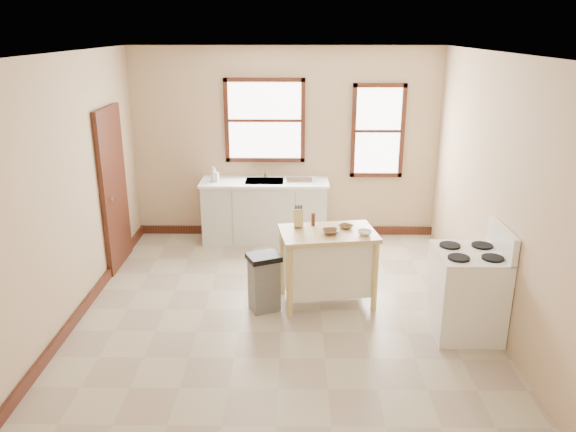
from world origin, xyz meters
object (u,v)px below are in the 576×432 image
object	(u,v)px
kitchen_island	(327,267)
pepper_grinder	(313,219)
bowl_a	(331,232)
gas_stove	(468,281)
bowl_c	(365,233)
soap_bottle_a	(213,174)
dish_rack	(299,178)
trash_bin	(264,282)
bowl_b	(346,227)
soap_bottle_b	(215,175)
knife_block	(298,219)

from	to	relation	value
kitchen_island	pepper_grinder	distance (m)	0.57
bowl_a	gas_stove	world-z (taller)	gas_stove
bowl_c	gas_stove	size ratio (longest dim) A/B	0.13
soap_bottle_a	pepper_grinder	bearing A→B (deg)	-44.21
dish_rack	trash_bin	distance (m)	2.31
pepper_grinder	trash_bin	distance (m)	0.92
dish_rack	bowl_a	size ratio (longest dim) A/B	2.06
bowl_b	soap_bottle_b	bearing A→B (deg)	133.40
knife_block	bowl_a	xyz separation A→B (m)	(0.36, -0.22, -0.08)
bowl_b	bowl_c	distance (m)	0.28
bowl_c	gas_stove	distance (m)	1.19
soap_bottle_b	pepper_grinder	distance (m)	2.21
bowl_b	trash_bin	distance (m)	1.12
dish_rack	knife_block	xyz separation A→B (m)	(-0.03, -1.84, -0.00)
dish_rack	knife_block	world-z (taller)	knife_block
gas_stove	bowl_b	bearing A→B (deg)	147.02
pepper_grinder	bowl_b	xyz separation A→B (m)	(0.37, -0.09, -0.06)
pepper_grinder	knife_block	bearing A→B (deg)	-161.39
knife_block	gas_stove	size ratio (longest dim) A/B	0.17
kitchen_island	gas_stove	distance (m)	1.55
soap_bottle_b	bowl_c	distance (m)	2.81
trash_bin	bowl_c	bearing A→B (deg)	-18.42
soap_bottle_b	bowl_a	distance (m)	2.55
dish_rack	pepper_grinder	distance (m)	1.79
bowl_a	bowl_c	world-z (taller)	same
bowl_b	gas_stove	size ratio (longest dim) A/B	0.13
dish_rack	bowl_b	world-z (taller)	dish_rack
bowl_b	trash_bin	world-z (taller)	bowl_b
knife_block	gas_stove	world-z (taller)	gas_stove
knife_block	bowl_c	bearing A→B (deg)	-25.84
soap_bottle_b	gas_stove	world-z (taller)	gas_stove
soap_bottle_b	gas_stove	distance (m)	3.94
bowl_c	trash_bin	world-z (taller)	bowl_c
kitchen_island	trash_bin	distance (m)	0.75
soap_bottle_b	bowl_a	world-z (taller)	soap_bottle_b
bowl_c	dish_rack	bearing A→B (deg)	108.70
pepper_grinder	bowl_c	distance (m)	0.64
knife_block	trash_bin	xyz separation A→B (m)	(-0.38, -0.35, -0.63)
bowl_a	trash_bin	world-z (taller)	bowl_a
knife_block	bowl_b	world-z (taller)	knife_block
soap_bottle_b	knife_block	size ratio (longest dim) A/B	1.00
soap_bottle_b	bowl_a	size ratio (longest dim) A/B	1.04
soap_bottle_a	dish_rack	xyz separation A→B (m)	(1.24, 0.06, -0.06)
soap_bottle_a	knife_block	world-z (taller)	soap_bottle_a
kitchen_island	gas_stove	xyz separation A→B (m)	(1.39, -0.66, 0.15)
dish_rack	kitchen_island	xyz separation A→B (m)	(0.31, -1.98, -0.54)
dish_rack	gas_stove	world-z (taller)	gas_stove
dish_rack	bowl_c	size ratio (longest dim) A/B	2.58
kitchen_island	bowl_c	bearing A→B (deg)	-22.65
soap_bottle_a	bowl_b	bearing A→B (deg)	-38.92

